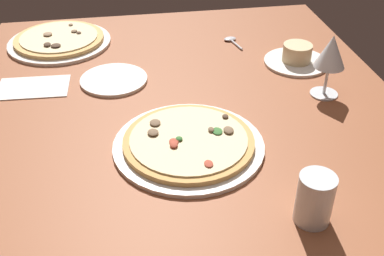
# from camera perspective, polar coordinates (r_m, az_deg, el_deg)

# --- Properties ---
(dining_table) EXTENTS (1.50, 1.10, 0.04)m
(dining_table) POSITION_cam_1_polar(r_m,az_deg,el_deg) (1.13, 0.38, -1.15)
(dining_table) COLOR brown
(dining_table) RESTS_ON ground
(pizza_main) EXTENTS (0.34, 0.34, 0.03)m
(pizza_main) POSITION_cam_1_polar(r_m,az_deg,el_deg) (1.06, -0.40, -1.79)
(pizza_main) COLOR silver
(pizza_main) RESTS_ON dining_table
(pizza_side) EXTENTS (0.32, 0.32, 0.03)m
(pizza_side) POSITION_cam_1_polar(r_m,az_deg,el_deg) (1.59, -15.46, 9.99)
(pizza_side) COLOR silver
(pizza_side) RESTS_ON dining_table
(ramekin_on_saucer) EXTENTS (0.19, 0.19, 0.06)m
(ramekin_on_saucer) POSITION_cam_1_polar(r_m,az_deg,el_deg) (1.44, 12.30, 8.25)
(ramekin_on_saucer) COLOR silver
(ramekin_on_saucer) RESTS_ON dining_table
(wine_glass_far) EXTENTS (0.08, 0.08, 0.16)m
(wine_glass_far) POSITION_cam_1_polar(r_m,az_deg,el_deg) (1.25, 16.15, 8.47)
(wine_glass_far) COLOR silver
(wine_glass_far) RESTS_ON dining_table
(water_glass) EXTENTS (0.07, 0.07, 0.10)m
(water_glass) POSITION_cam_1_polar(r_m,az_deg,el_deg) (0.90, 14.28, -8.50)
(water_glass) COLOR silver
(water_glass) RESTS_ON dining_table
(side_plate) EXTENTS (0.18, 0.18, 0.01)m
(side_plate) POSITION_cam_1_polar(r_m,az_deg,el_deg) (1.34, -9.26, 5.67)
(side_plate) COLOR silver
(side_plate) RESTS_ON dining_table
(paper_menu) EXTENTS (0.13, 0.19, 0.00)m
(paper_menu) POSITION_cam_1_polar(r_m,az_deg,el_deg) (1.36, -18.30, 4.60)
(paper_menu) COLOR white
(paper_menu) RESTS_ON dining_table
(spoon) EXTENTS (0.10, 0.05, 0.01)m
(spoon) POSITION_cam_1_polar(r_m,az_deg,el_deg) (1.56, 4.71, 10.33)
(spoon) COLOR silver
(spoon) RESTS_ON dining_table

